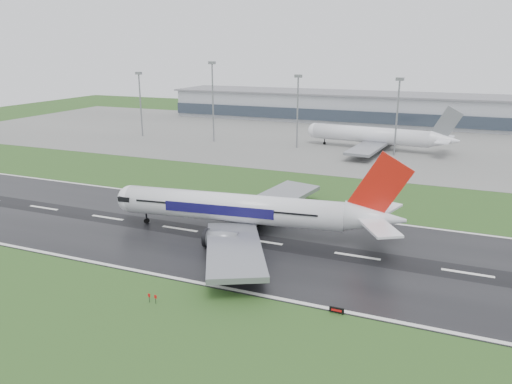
% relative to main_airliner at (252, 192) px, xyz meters
% --- Properties ---
extents(ground, '(520.00, 520.00, 0.00)m').
position_rel_main_airliner_xyz_m(ground, '(3.80, -3.44, -9.58)').
color(ground, '#24481A').
rests_on(ground, ground).
extents(runway, '(400.00, 45.00, 0.10)m').
position_rel_main_airliner_xyz_m(runway, '(3.80, -3.44, -9.53)').
color(runway, black).
rests_on(runway, ground).
extents(apron, '(400.00, 130.00, 0.08)m').
position_rel_main_airliner_xyz_m(apron, '(3.80, 121.56, -9.54)').
color(apron, slate).
rests_on(apron, ground).
extents(terminal, '(240.00, 36.00, 15.00)m').
position_rel_main_airliner_xyz_m(terminal, '(3.80, 181.56, -2.08)').
color(terminal, '#9599A0').
rests_on(terminal, ground).
extents(main_airliner, '(71.07, 68.40, 18.95)m').
position_rel_main_airliner_xyz_m(main_airliner, '(0.00, 0.00, 0.00)').
color(main_airliner, white).
rests_on(main_airliner, runway).
extents(parked_airliner, '(67.12, 63.33, 18.05)m').
position_rel_main_airliner_xyz_m(parked_airliner, '(9.82, 105.58, -0.47)').
color(parked_airliner, white).
rests_on(parked_airliner, apron).
extents(runway_sign, '(2.27, 0.93, 1.04)m').
position_rel_main_airliner_xyz_m(runway_sign, '(25.04, -26.15, -9.06)').
color(runway_sign, black).
rests_on(runway_sign, ground).
extents(floodmast_0, '(0.64, 0.64, 27.83)m').
position_rel_main_airliner_xyz_m(floodmast_0, '(-95.62, 96.56, 4.34)').
color(floodmast_0, gray).
rests_on(floodmast_0, ground).
extents(floodmast_1, '(0.64, 0.64, 32.75)m').
position_rel_main_airliner_xyz_m(floodmast_1, '(-58.52, 96.56, 6.80)').
color(floodmast_1, gray).
rests_on(floodmast_1, ground).
extents(floodmast_2, '(0.64, 0.64, 28.08)m').
position_rel_main_airliner_xyz_m(floodmast_2, '(-20.57, 96.56, 4.46)').
color(floodmast_2, gray).
rests_on(floodmast_2, ground).
extents(floodmast_3, '(0.64, 0.64, 27.77)m').
position_rel_main_airliner_xyz_m(floodmast_3, '(18.22, 96.56, 4.31)').
color(floodmast_3, gray).
rests_on(floodmast_3, ground).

